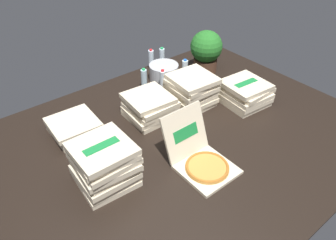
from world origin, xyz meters
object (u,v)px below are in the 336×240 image
at_px(open_pizza_box, 201,158).
at_px(water_bottle_1, 162,58).
at_px(pizza_stack_right_near, 105,164).
at_px(water_bottle_0, 151,59).
at_px(pizza_stack_left_far, 191,90).
at_px(pizza_stack_right_mid, 245,93).
at_px(water_bottle_2, 185,70).
at_px(water_bottle_3, 163,81).
at_px(ice_bucket, 164,72).
at_px(potted_plant, 206,50).
at_px(pizza_stack_left_near, 150,107).
at_px(water_bottle_4, 144,79).
at_px(pizza_stack_center_far, 75,127).

xyz_separation_m(open_pizza_box, water_bottle_1, (0.75, 1.43, 0.04)).
xyz_separation_m(pizza_stack_right_near, water_bottle_0, (1.26, 1.18, -0.06)).
relative_size(pizza_stack_left_far, water_bottle_0, 1.82).
xyz_separation_m(pizza_stack_right_mid, pizza_stack_left_far, (-0.41, 0.31, 0.04)).
xyz_separation_m(water_bottle_2, water_bottle_3, (-0.32, -0.03, 0.00)).
distance_m(pizza_stack_right_near, water_bottle_0, 1.72).
xyz_separation_m(open_pizza_box, ice_bucket, (0.59, 1.19, 0.01)).
bearing_deg(water_bottle_3, potted_plant, 3.57).
distance_m(ice_bucket, water_bottle_2, 0.22).
bearing_deg(pizza_stack_right_near, ice_bucket, 36.40).
xyz_separation_m(pizza_stack_left_far, pizza_stack_left_near, (-0.42, 0.08, -0.04)).
xyz_separation_m(pizza_stack_right_near, water_bottle_1, (1.38, 1.14, -0.06)).
bearing_deg(pizza_stack_right_near, open_pizza_box, -25.40).
bearing_deg(pizza_stack_left_far, pizza_stack_left_near, 169.64).
bearing_deg(water_bottle_2, water_bottle_4, 167.11).
relative_size(pizza_stack_right_near, pizza_stack_left_near, 1.01).
xyz_separation_m(pizza_stack_right_mid, water_bottle_0, (-0.28, 1.12, 0.00)).
bearing_deg(ice_bucket, potted_plant, -15.60).
bearing_deg(pizza_stack_center_far, water_bottle_3, 4.65).
bearing_deg(water_bottle_4, water_bottle_1, 31.94).
bearing_deg(water_bottle_1, pizza_stack_right_near, -140.49).
bearing_deg(water_bottle_1, pizza_stack_left_far, -108.66).
relative_size(open_pizza_box, water_bottle_1, 2.24).
bearing_deg(pizza_stack_center_far, water_bottle_1, 20.71).
relative_size(open_pizza_box, water_bottle_3, 2.24).
bearing_deg(water_bottle_2, water_bottle_1, 91.35).
relative_size(pizza_stack_left_near, potted_plant, 0.91).
xyz_separation_m(water_bottle_0, water_bottle_1, (0.12, -0.04, 0.00)).
relative_size(water_bottle_0, water_bottle_1, 1.00).
xyz_separation_m(ice_bucket, water_bottle_0, (0.04, 0.28, 0.03)).
distance_m(pizza_stack_right_near, water_bottle_3, 1.29).
xyz_separation_m(pizza_stack_right_mid, water_bottle_4, (-0.60, 0.80, 0.00)).
bearing_deg(pizza_stack_right_mid, open_pizza_box, -158.72).
bearing_deg(open_pizza_box, water_bottle_0, 66.76).
relative_size(water_bottle_1, water_bottle_2, 1.00).
bearing_deg(water_bottle_4, water_bottle_3, -46.21).
distance_m(water_bottle_0, water_bottle_1, 0.13).
bearing_deg(water_bottle_0, water_bottle_4, -135.43).
xyz_separation_m(ice_bucket, water_bottle_4, (-0.28, -0.04, 0.03)).
distance_m(pizza_stack_left_far, water_bottle_3, 0.37).
xyz_separation_m(pizza_stack_center_far, water_bottle_2, (1.31, 0.11, 0.05)).
distance_m(pizza_stack_center_far, water_bottle_3, 1.00).
height_order(pizza_stack_right_near, water_bottle_2, pizza_stack_right_near).
xyz_separation_m(pizza_stack_right_near, pizza_stack_left_near, (0.70, 0.44, -0.06)).
bearing_deg(pizza_stack_center_far, pizza_stack_left_far, -15.01).
relative_size(pizza_stack_left_near, water_bottle_4, 1.80).
height_order(pizza_stack_right_near, pizza_stack_left_near, pizza_stack_right_near).
distance_m(open_pizza_box, pizza_stack_left_far, 0.83).
relative_size(pizza_stack_left_far, pizza_stack_center_far, 1.05).
height_order(pizza_stack_left_near, water_bottle_4, water_bottle_4).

